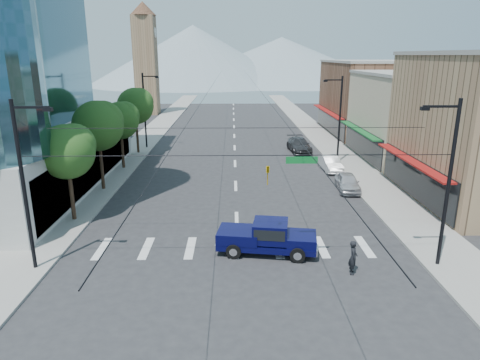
% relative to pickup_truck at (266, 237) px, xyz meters
% --- Properties ---
extents(ground, '(160.00, 160.00, 0.00)m').
position_rel_pickup_truck_xyz_m(ground, '(-1.65, -0.81, -1.01)').
color(ground, '#28282B').
rests_on(ground, ground).
extents(sidewalk_left, '(4.00, 120.00, 0.15)m').
position_rel_pickup_truck_xyz_m(sidewalk_left, '(-13.65, 39.19, -0.93)').
color(sidewalk_left, gray).
rests_on(sidewalk_left, ground).
extents(sidewalk_right, '(4.00, 120.00, 0.15)m').
position_rel_pickup_truck_xyz_m(sidewalk_right, '(10.35, 39.19, -0.93)').
color(sidewalk_right, gray).
rests_on(sidewalk_right, ground).
extents(shop_mid, '(12.00, 14.00, 9.00)m').
position_rel_pickup_truck_xyz_m(shop_mid, '(18.35, 23.19, 3.49)').
color(shop_mid, tan).
rests_on(shop_mid, ground).
extents(shop_far, '(12.00, 18.00, 10.00)m').
position_rel_pickup_truck_xyz_m(shop_far, '(18.35, 39.19, 3.99)').
color(shop_far, brown).
rests_on(shop_far, ground).
extents(clock_tower, '(4.80, 4.80, 20.40)m').
position_rel_pickup_truck_xyz_m(clock_tower, '(-18.15, 61.19, 9.64)').
color(clock_tower, '#8C6B4C').
rests_on(clock_tower, ground).
extents(mountain_left, '(80.00, 80.00, 22.00)m').
position_rel_pickup_truck_xyz_m(mountain_left, '(-16.65, 149.19, 9.99)').
color(mountain_left, gray).
rests_on(mountain_left, ground).
extents(mountain_right, '(90.00, 90.00, 18.00)m').
position_rel_pickup_truck_xyz_m(mountain_right, '(18.35, 159.19, 7.99)').
color(mountain_right, gray).
rests_on(mountain_right, ground).
extents(tree_near, '(3.65, 3.64, 6.71)m').
position_rel_pickup_truck_xyz_m(tree_near, '(-12.72, 5.29, 3.98)').
color(tree_near, black).
rests_on(tree_near, ground).
extents(tree_midnear, '(4.09, 4.09, 7.52)m').
position_rel_pickup_truck_xyz_m(tree_midnear, '(-12.72, 12.29, 4.59)').
color(tree_midnear, black).
rests_on(tree_midnear, ground).
extents(tree_midfar, '(3.65, 3.64, 6.71)m').
position_rel_pickup_truck_xyz_m(tree_midfar, '(-12.72, 19.29, 3.98)').
color(tree_midfar, black).
rests_on(tree_midfar, ground).
extents(tree_far, '(4.09, 4.09, 7.52)m').
position_rel_pickup_truck_xyz_m(tree_far, '(-12.72, 26.29, 4.59)').
color(tree_far, black).
rests_on(tree_far, ground).
extents(signal_rig, '(21.80, 0.20, 9.00)m').
position_rel_pickup_truck_xyz_m(signal_rig, '(-1.45, -1.81, 3.64)').
color(signal_rig, black).
rests_on(signal_rig, ground).
extents(lamp_pole_nw, '(2.00, 0.25, 9.00)m').
position_rel_pickup_truck_xyz_m(lamp_pole_nw, '(-12.31, 29.19, 3.93)').
color(lamp_pole_nw, black).
rests_on(lamp_pole_nw, ground).
extents(lamp_pole_ne, '(2.00, 0.25, 9.00)m').
position_rel_pickup_truck_xyz_m(lamp_pole_ne, '(9.02, 21.19, 3.93)').
color(lamp_pole_ne, black).
rests_on(lamp_pole_ne, ground).
extents(pickup_truck, '(5.95, 2.89, 1.93)m').
position_rel_pickup_truck_xyz_m(pickup_truck, '(0.00, 0.00, 0.00)').
color(pickup_truck, '#08093D').
rests_on(pickup_truck, ground).
extents(pedestrian, '(0.56, 0.74, 1.83)m').
position_rel_pickup_truck_xyz_m(pedestrian, '(4.32, -2.52, -0.09)').
color(pedestrian, black).
rests_on(pedestrian, ground).
extents(parked_car_near, '(2.01, 4.38, 1.45)m').
position_rel_pickup_truck_xyz_m(parked_car_near, '(7.75, 11.70, -0.28)').
color(parked_car_near, '#B7B7BC').
rests_on(parked_car_near, ground).
extents(parked_car_mid, '(1.77, 4.44, 1.43)m').
position_rel_pickup_truck_xyz_m(parked_car_mid, '(7.75, 18.21, -0.29)').
color(parked_car_mid, white).
rests_on(parked_car_mid, ground).
extents(parked_car_far, '(2.60, 5.69, 1.61)m').
position_rel_pickup_truck_xyz_m(parked_car_far, '(5.95, 26.86, -0.20)').
color(parked_car_far, '#323235').
rests_on(parked_car_far, ground).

